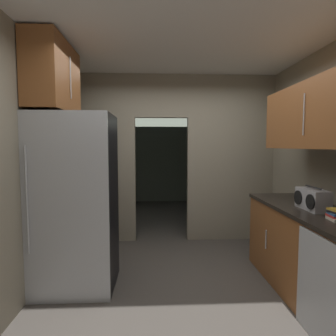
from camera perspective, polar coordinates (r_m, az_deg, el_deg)
name	(u,v)px	position (r m, az deg, el deg)	size (l,w,h in m)	color
ground	(186,290)	(3.31, 3.74, -23.49)	(20.00, 20.00, 0.00)	#47423D
kitchen_overhead_slab	(183,47)	(3.61, 3.00, 23.27)	(3.61, 7.33, 0.06)	silver
kitchen_partition	(179,154)	(4.58, 2.15, 2.93)	(3.21, 0.12, 2.68)	gray
adjoining_room_shell	(168,155)	(6.75, 0.09, 2.74)	(3.21, 3.31, 2.68)	gray
kitchen_flank_left	(2,170)	(2.82, -30.65, -0.42)	(0.10, 4.17, 2.68)	gray
refrigerator	(76,202)	(3.23, -18.19, -6.56)	(0.83, 0.75, 1.89)	black
lower_cabinet_run	(316,256)	(3.28, 27.87, -15.49)	(0.68, 2.04, 0.92)	brown
dishwasher	(317,289)	(2.68, 28.03, -20.83)	(0.02, 0.56, 0.86)	#B7BABC
upper_cabinet_counterside	(322,114)	(3.11, 28.83, 9.50)	(0.36, 1.83, 0.66)	brown
upper_cabinet_fridgeside	(54,78)	(3.42, -22.22, 16.63)	(0.36, 0.91, 0.75)	brown
boombox	(312,199)	(3.16, 27.26, -5.69)	(0.18, 0.38, 0.23)	#B2B2B7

